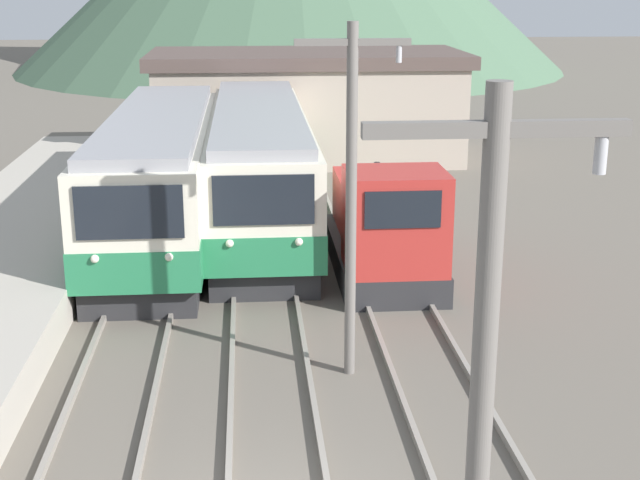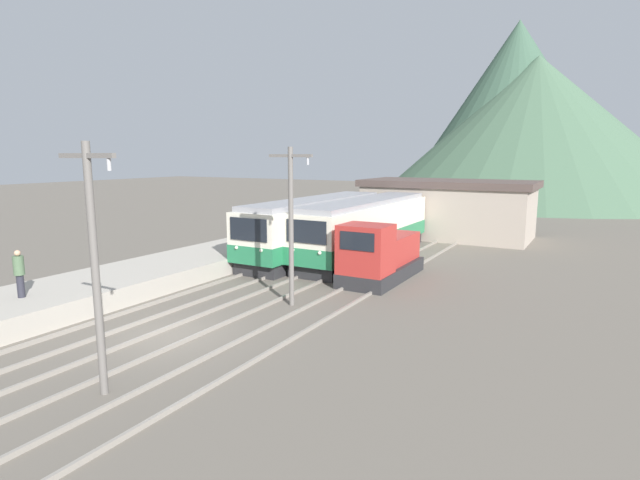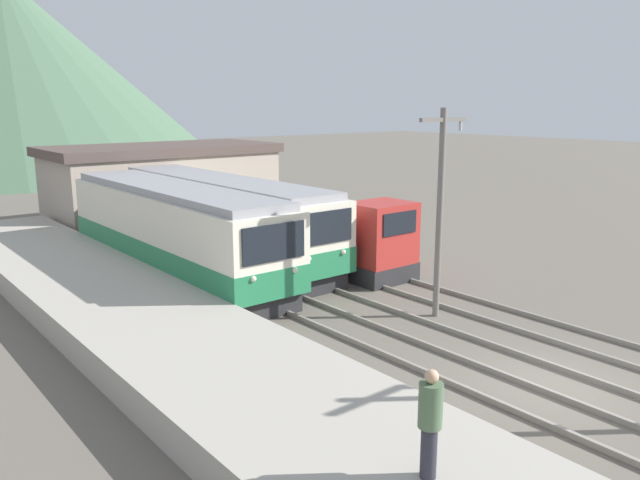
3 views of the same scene
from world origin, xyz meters
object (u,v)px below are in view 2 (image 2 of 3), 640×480
(commuter_train_left, at_px, (316,229))
(commuter_train_center, at_px, (366,230))
(shunting_locomotive, at_px, (380,256))
(person_on_platform, at_px, (19,272))
(catenary_mast_near, at_px, (95,260))
(catenary_mast_mid, at_px, (291,220))

(commuter_train_left, xyz_separation_m, commuter_train_center, (2.80, 1.21, -0.01))
(shunting_locomotive, bearing_deg, person_on_platform, -127.31)
(commuter_train_left, bearing_deg, commuter_train_center, 23.31)
(commuter_train_center, relative_size, shunting_locomotive, 2.36)
(shunting_locomotive, relative_size, catenary_mast_near, 0.93)
(commuter_train_center, bearing_deg, person_on_platform, -110.30)
(commuter_train_center, height_order, shunting_locomotive, commuter_train_center)
(shunting_locomotive, bearing_deg, commuter_train_center, 121.29)
(commuter_train_left, distance_m, catenary_mast_near, 19.07)
(commuter_train_left, bearing_deg, catenary_mast_near, -76.87)
(commuter_train_left, distance_m, catenary_mast_mid, 10.57)
(commuter_train_center, height_order, person_on_platform, commuter_train_center)
(commuter_train_left, distance_m, commuter_train_center, 3.05)
(commuter_train_center, xyz_separation_m, catenary_mast_near, (1.51, -19.68, 1.90))
(shunting_locomotive, height_order, catenary_mast_mid, catenary_mast_mid)
(shunting_locomotive, distance_m, catenary_mast_mid, 6.38)
(commuter_train_left, distance_m, shunting_locomotive, 6.91)
(catenary_mast_near, bearing_deg, catenary_mast_mid, 90.00)
(person_on_platform, bearing_deg, commuter_train_left, 77.43)
(commuter_train_center, height_order, catenary_mast_mid, catenary_mast_mid)
(commuter_train_center, distance_m, person_on_platform, 18.38)
(catenary_mast_mid, bearing_deg, commuter_train_center, 98.04)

